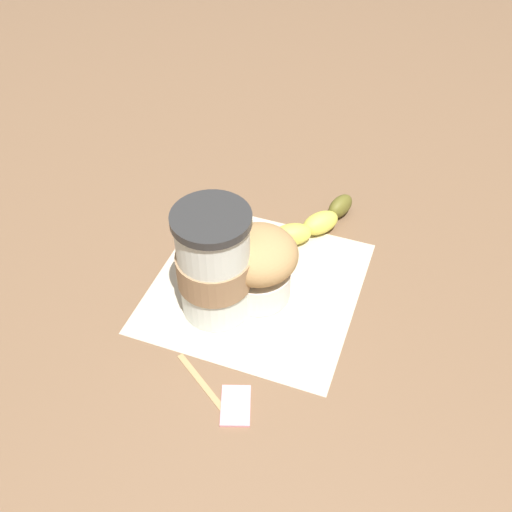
% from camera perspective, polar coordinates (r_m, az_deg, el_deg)
% --- Properties ---
extents(ground_plane, '(3.00, 3.00, 0.00)m').
position_cam_1_polar(ground_plane, '(0.78, 0.00, -2.96)').
color(ground_plane, brown).
extents(paper_napkin, '(0.29, 0.29, 0.00)m').
position_cam_1_polar(paper_napkin, '(0.78, 0.00, -2.92)').
color(paper_napkin, beige).
rests_on(paper_napkin, ground_plane).
extents(coffee_cup, '(0.09, 0.09, 0.15)m').
position_cam_1_polar(coffee_cup, '(0.70, -4.02, -0.82)').
color(coffee_cup, silver).
rests_on(coffee_cup, paper_napkin).
extents(muffin, '(0.10, 0.10, 0.10)m').
position_cam_1_polar(muffin, '(0.73, 0.25, -0.74)').
color(muffin, white).
rests_on(muffin, paper_napkin).
extents(banana, '(0.16, 0.12, 0.03)m').
position_cam_1_polar(banana, '(0.84, 4.57, 2.86)').
color(banana, '#D6CC4C').
rests_on(banana, paper_napkin).
extents(sugar_packet, '(0.06, 0.05, 0.01)m').
position_cam_1_polar(sugar_packet, '(0.67, -1.96, -13.97)').
color(sugar_packet, pink).
rests_on(sugar_packet, ground_plane).
extents(wooden_stirrer, '(0.05, 0.10, 0.00)m').
position_cam_1_polar(wooden_stirrer, '(0.68, -4.83, -12.35)').
color(wooden_stirrer, tan).
rests_on(wooden_stirrer, ground_plane).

